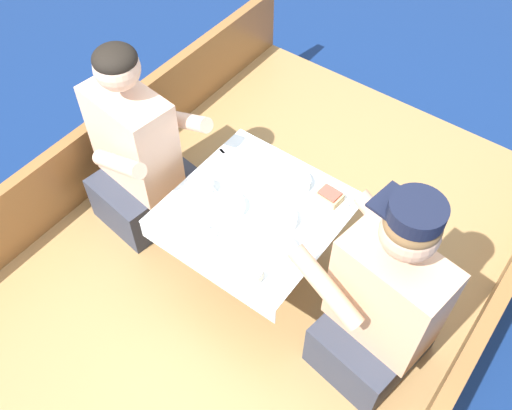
{
  "coord_description": "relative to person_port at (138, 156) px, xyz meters",
  "views": [
    {
      "loc": [
        0.89,
        -1.19,
        2.6
      ],
      "look_at": [
        0.0,
        0.0,
        0.75
      ],
      "focal_mm": 40.0,
      "sensor_mm": 36.0,
      "label": 1
    }
  ],
  "objects": [
    {
      "name": "bowl_port_far",
      "position": [
        0.56,
        -0.02,
        0.07
      ],
      "size": [
        0.14,
        0.14,
        0.04
      ],
      "color": "white",
      "rests_on": "cockpit_table"
    },
    {
      "name": "plate_sandwich",
      "position": [
        0.87,
        0.27,
        0.05
      ],
      "size": [
        0.18,
        0.18,
        0.01
      ],
      "color": "white",
      "rests_on": "cockpit_table"
    },
    {
      "name": "coffee_cup_starboard",
      "position": [
        0.42,
        -0.0,
        0.08
      ],
      "size": [
        0.1,
        0.07,
        0.05
      ],
      "color": "white",
      "rests_on": "cockpit_table"
    },
    {
      "name": "person_port",
      "position": [
        0.0,
        0.0,
        0.0
      ],
      "size": [
        0.56,
        0.49,
        1.0
      ],
      "rotation": [
        0.0,
        0.0,
        -0.12
      ],
      "color": "#333847",
      "rests_on": "boat_deck"
    },
    {
      "name": "bowl_center_far",
      "position": [
        0.77,
        0.05,
        0.07
      ],
      "size": [
        0.14,
        0.14,
        0.04
      ],
      "color": "white",
      "rests_on": "cockpit_table"
    },
    {
      "name": "bowl_starboard_near",
      "position": [
        0.7,
        0.25,
        0.07
      ],
      "size": [
        0.14,
        0.14,
        0.04
      ],
      "color": "white",
      "rests_on": "cockpit_table"
    },
    {
      "name": "cockpit_table",
      "position": [
        0.65,
        0.05,
        -0.0
      ],
      "size": [
        0.69,
        0.69,
        0.44
      ],
      "color": "#B2B2B7",
      "rests_on": "boat_deck"
    },
    {
      "name": "utensil_fork_starboard",
      "position": [
        0.37,
        0.21,
        0.05
      ],
      "size": [
        0.17,
        0.06,
        0.0
      ],
      "rotation": [
        0.0,
        0.0,
        2.86
      ],
      "color": "silver",
      "rests_on": "cockpit_table"
    },
    {
      "name": "utensil_knife_starboard",
      "position": [
        0.46,
        -0.11,
        0.05
      ],
      "size": [
        0.05,
        0.17,
        0.0
      ],
      "rotation": [
        0.0,
        0.0,
        1.8
      ],
      "color": "silver",
      "rests_on": "cockpit_table"
    },
    {
      "name": "bowl_port_near",
      "position": [
        0.86,
        -0.08,
        0.07
      ],
      "size": [
        0.13,
        0.13,
        0.04
      ],
      "color": "white",
      "rests_on": "cockpit_table"
    },
    {
      "name": "utensil_spoon_center",
      "position": [
        0.38,
        0.33,
        0.05
      ],
      "size": [
        0.04,
        0.17,
        0.01
      ],
      "rotation": [
        0.0,
        0.0,
        1.66
      ],
      "color": "silver",
      "rests_on": "cockpit_table"
    },
    {
      "name": "sandwich",
      "position": [
        0.87,
        0.27,
        0.08
      ],
      "size": [
        0.11,
        0.08,
        0.05
      ],
      "rotation": [
        0.0,
        0.0,
        -0.08
      ],
      "color": "tan",
      "rests_on": "plate_sandwich"
    },
    {
      "name": "tin_can",
      "position": [
        0.85,
        -0.22,
        0.08
      ],
      "size": [
        0.07,
        0.07,
        0.05
      ],
      "color": "silver",
      "rests_on": "cockpit_table"
    },
    {
      "name": "coffee_cup_port",
      "position": [
        0.55,
        -0.18,
        0.08
      ],
      "size": [
        0.09,
        0.06,
        0.05
      ],
      "color": "white",
      "rests_on": "cockpit_table"
    },
    {
      "name": "gunwale_starboard",
      "position": [
        1.64,
        0.05,
        -0.2
      ],
      "size": [
        0.06,
        2.97,
        0.39
      ],
      "primitive_type": "cube",
      "color": "#936033",
      "rests_on": "boat_deck"
    },
    {
      "name": "person_starboard",
      "position": [
        1.29,
        -0.02,
        0.01
      ],
      "size": [
        0.57,
        0.51,
        1.01
      ],
      "rotation": [
        0.0,
        0.0,
        2.99
      ],
      "color": "#333847",
      "rests_on": "boat_deck"
    },
    {
      "name": "gunwale_port",
      "position": [
        -0.35,
        0.05,
        -0.2
      ],
      "size": [
        0.06,
        2.97,
        0.39
      ],
      "primitive_type": "cube",
      "color": "#936033",
      "rests_on": "boat_deck"
    },
    {
      "name": "boat_deck",
      "position": [
        0.65,
        0.05,
        -0.54
      ],
      "size": [
        2.05,
        2.97,
        0.28
      ],
      "primitive_type": "cube",
      "color": "#A87F4C",
      "rests_on": "ground_plane"
    },
    {
      "name": "plate_bread",
      "position": [
        0.53,
        0.29,
        0.05
      ],
      "size": [
        0.15,
        0.15,
        0.01
      ],
      "color": "white",
      "rests_on": "cockpit_table"
    },
    {
      "name": "ground_plane",
      "position": [
        0.65,
        0.05,
        -0.68
      ],
      "size": [
        60.0,
        60.0,
        0.0
      ],
      "primitive_type": "plane",
      "color": "navy"
    }
  ]
}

